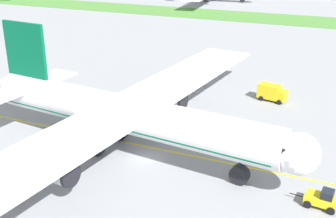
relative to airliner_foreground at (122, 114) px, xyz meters
name	(u,v)px	position (x,y,z in m)	size (l,w,h in m)	color
ground_plane	(144,158)	(3.69, -0.70, -5.82)	(600.00, 600.00, 0.00)	gray
apron_taxi_line	(155,148)	(3.69, 2.68, -5.81)	(280.00, 0.36, 0.01)	yellow
grass_median_strip	(287,20)	(3.69, 119.20, -5.77)	(320.00, 24.00, 0.10)	#4C8438
airliner_foreground	(122,114)	(0.00, 0.00, 0.00)	(53.83, 86.10, 17.13)	white
pushback_tug	(322,199)	(27.70, -2.86, -4.80)	(5.58, 2.84, 2.24)	yellow
ground_crew_wingwalker_port	(3,168)	(-11.19, -12.10, -4.84)	(0.48, 0.46, 1.61)	black
service_truck_baggage_loader	(272,92)	(15.45, 29.72, -4.15)	(5.74, 3.55, 3.11)	yellow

